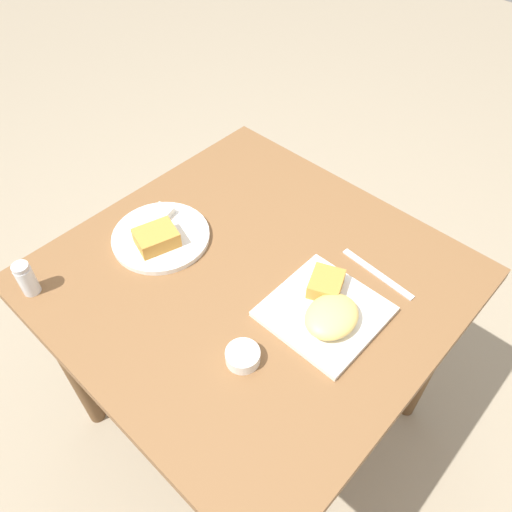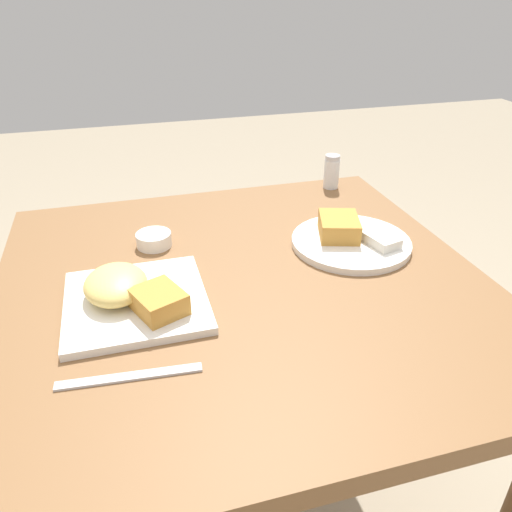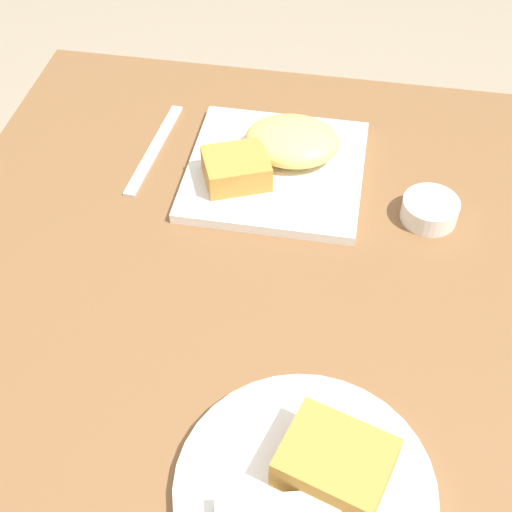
% 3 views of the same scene
% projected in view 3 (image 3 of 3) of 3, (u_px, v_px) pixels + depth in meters
% --- Properties ---
extents(dining_table, '(0.86, 0.88, 0.74)m').
position_uv_depth(dining_table, '(272.00, 333.00, 0.90)').
color(dining_table, brown).
rests_on(dining_table, ground_plane).
extents(plate_square_near, '(0.23, 0.23, 0.06)m').
position_uv_depth(plate_square_near, '(277.00, 159.00, 0.95)').
color(plate_square_near, white).
rests_on(plate_square_near, dining_table).
extents(plate_oval_far, '(0.24, 0.24, 0.05)m').
position_uv_depth(plate_oval_far, '(310.00, 486.00, 0.65)').
color(plate_oval_far, white).
rests_on(plate_oval_far, dining_table).
extents(sauce_ramekin, '(0.07, 0.07, 0.03)m').
position_uv_depth(sauce_ramekin, '(430.00, 209.00, 0.89)').
color(sauce_ramekin, white).
rests_on(sauce_ramekin, dining_table).
extents(butter_knife, '(0.03, 0.20, 0.00)m').
position_uv_depth(butter_knife, '(155.00, 149.00, 0.99)').
color(butter_knife, silver).
rests_on(butter_knife, dining_table).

